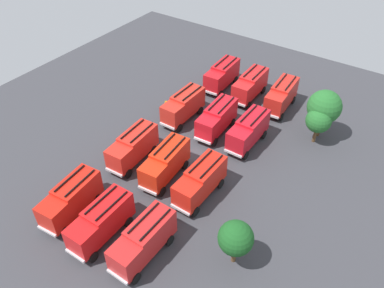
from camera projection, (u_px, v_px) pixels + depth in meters
ground_plane at (192, 153)px, 47.80m from camera, size 66.88×66.88×0.00m
fire_truck_0 at (222, 75)px, 58.25m from camera, size 7.29×2.99×3.88m
fire_truck_1 at (183, 106)px, 51.93m from camera, size 7.22×2.81×3.88m
fire_truck_2 at (133, 147)px, 45.37m from camera, size 7.32×3.06×3.88m
fire_truck_3 at (71, 198)px, 39.12m from camera, size 7.39×3.28×3.88m
fire_truck_4 at (250, 85)px, 55.99m from camera, size 7.25×2.87×3.88m
fire_truck_5 at (217, 118)px, 49.71m from camera, size 7.31×3.05×3.88m
fire_truck_6 at (165, 162)px, 43.25m from camera, size 7.37×3.22×3.88m
fire_truck_7 at (101, 221)px, 36.90m from camera, size 7.24×2.84×3.88m
fire_truck_8 at (281, 95)px, 53.84m from camera, size 7.34×3.12×3.88m
fire_truck_9 at (248, 130)px, 47.78m from camera, size 7.20×2.76×3.88m
fire_truck_10 at (200, 181)px, 41.05m from camera, size 7.23×2.81×3.88m
fire_truck_11 at (143, 240)px, 35.23m from camera, size 7.22×2.80×3.88m
firefighter_0 at (255, 110)px, 53.31m from camera, size 0.44×0.48×1.66m
firefighter_1 at (166, 106)px, 54.05m from camera, size 0.40×0.48×1.68m
tree_0 at (324, 107)px, 47.67m from camera, size 4.24×4.24×6.57m
tree_1 at (319, 120)px, 47.38m from camera, size 3.18×3.18×4.93m
tree_2 at (236, 238)px, 33.90m from camera, size 3.25×3.25×5.03m
traffic_cone_0 at (142, 228)px, 38.56m from camera, size 0.39×0.39×0.56m
traffic_cone_1 at (171, 141)px, 48.98m from camera, size 0.52×0.52×0.74m
traffic_cone_2 at (213, 74)px, 62.03m from camera, size 0.45×0.45×0.64m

